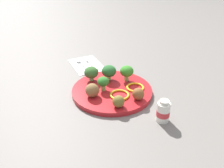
{
  "coord_description": "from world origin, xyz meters",
  "views": [
    {
      "loc": [
        -0.62,
        0.35,
        0.45
      ],
      "look_at": [
        0.0,
        0.0,
        0.04
      ],
      "focal_mm": 38.15,
      "sensor_mm": 36.0,
      "label": 1
    }
  ],
  "objects": [
    {
      "name": "meatball_mid_right",
      "position": [
        -0.1,
        0.04,
        0.03
      ],
      "size": [
        0.04,
        0.04,
        0.04
      ],
      "primitive_type": "sphere",
      "color": "brown",
      "rests_on": "plate"
    },
    {
      "name": "broccoli_floret_center",
      "position": [
        0.06,
        -0.02,
        0.05
      ],
      "size": [
        0.05,
        0.05,
        0.06
      ],
      "color": "#99D07A",
      "rests_on": "plate"
    },
    {
      "name": "napkin",
      "position": [
        0.25,
        -0.02,
        0.0
      ],
      "size": [
        0.18,
        0.13,
        0.01
      ],
      "primitive_type": "cube",
      "rotation": [
        0.0,
        0.0,
        -0.08
      ],
      "color": "white",
      "rests_on": "ground_plane"
    },
    {
      "name": "broccoli_floret_front_left",
      "position": [
        0.01,
        0.03,
        0.05
      ],
      "size": [
        0.04,
        0.04,
        0.05
      ],
      "color": "#98CD7A",
      "rests_on": "plate"
    },
    {
      "name": "meatball_mid_left",
      "position": [
        -0.1,
        -0.04,
        0.04
      ],
      "size": [
        0.04,
        0.04,
        0.04
      ],
      "primitive_type": "sphere",
      "color": "brown",
      "rests_on": "plate"
    },
    {
      "name": "meatball_front_left",
      "position": [
        -0.01,
        0.08,
        0.04
      ],
      "size": [
        0.05,
        0.05,
        0.05
      ],
      "primitive_type": "sphere",
      "color": "brown",
      "rests_on": "plate"
    },
    {
      "name": "broccoli_floret_back_left",
      "position": [
        0.09,
        0.04,
        0.05
      ],
      "size": [
        0.05,
        0.05,
        0.05
      ],
      "color": "#8DB86A",
      "rests_on": "plate"
    },
    {
      "name": "plate",
      "position": [
        0.0,
        0.0,
        0.01
      ],
      "size": [
        0.28,
        0.28,
        0.02
      ],
      "primitive_type": "cylinder",
      "color": "red",
      "rests_on": "ground_plane"
    },
    {
      "name": "broccoli_floret_back_right",
      "position": [
        0.03,
        -0.08,
        0.05
      ],
      "size": [
        0.05,
        0.05,
        0.06
      ],
      "color": "#A2C86B",
      "rests_on": "plate"
    },
    {
      "name": "yogurt_bottle",
      "position": [
        -0.21,
        -0.05,
        0.03
      ],
      "size": [
        0.04,
        0.04,
        0.07
      ],
      "color": "white",
      "rests_on": "ground_plane"
    },
    {
      "name": "pepper_ring_back_left",
      "position": [
        -0.05,
        -0.0,
        0.02
      ],
      "size": [
        0.09,
        0.09,
        0.01
      ],
      "primitive_type": "torus",
      "rotation": [
        0.0,
        0.0,
        5.83
      ],
      "color": "gold",
      "rests_on": "plate"
    },
    {
      "name": "pepper_ring_center",
      "position": [
        -0.04,
        -0.07,
        0.02
      ],
      "size": [
        0.09,
        0.09,
        0.01
      ],
      "primitive_type": "torus",
      "rotation": [
        0.0,
        0.0,
        3.8
      ],
      "color": "yellow",
      "rests_on": "plate"
    },
    {
      "name": "ground_plane",
      "position": [
        0.0,
        0.0,
        0.0
      ],
      "size": [
        4.0,
        4.0,
        0.0
      ],
      "primitive_type": "plane",
      "color": "slate"
    },
    {
      "name": "knife",
      "position": [
        0.26,
        -0.04,
        0.01
      ],
      "size": [
        0.15,
        0.03,
        0.01
      ],
      "color": "white",
      "rests_on": "napkin"
    },
    {
      "name": "fork",
      "position": [
        0.26,
        0.0,
        0.01
      ],
      "size": [
        0.12,
        0.03,
        0.01
      ],
      "color": "silver",
      "rests_on": "napkin"
    }
  ]
}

